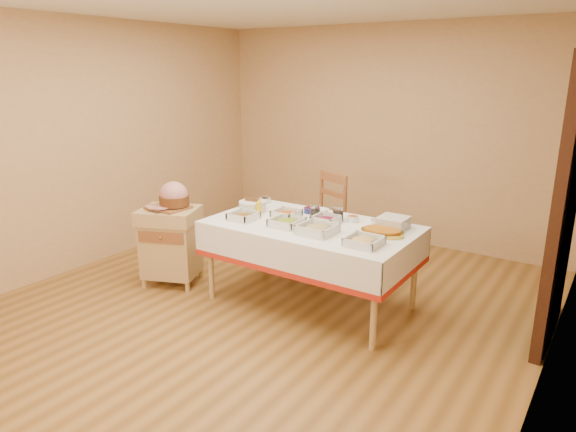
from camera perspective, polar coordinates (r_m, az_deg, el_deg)
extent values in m
plane|color=olive|center=(4.72, -2.65, -10.07)|extent=(5.00, 5.00, 0.00)
plane|color=tan|center=(6.46, 10.67, 8.89)|extent=(4.50, 0.00, 4.50)
plane|color=tan|center=(5.92, -20.76, 7.49)|extent=(0.00, 5.00, 5.00)
plane|color=tan|center=(3.49, 28.25, 1.25)|extent=(0.00, 5.00, 5.00)
cube|color=black|center=(4.42, 28.65, 0.63)|extent=(0.06, 0.90, 2.10)
cube|color=#381C12|center=(3.94, 27.58, -0.91)|extent=(0.08, 0.10, 2.10)
cube|color=#381C12|center=(4.91, 29.05, 1.94)|extent=(0.08, 0.10, 2.10)
cube|color=tan|center=(4.52, 2.55, -1.28)|extent=(1.80, 1.00, 0.04)
cylinder|color=tan|center=(4.80, -8.58, -5.15)|extent=(0.05, 0.05, 0.71)
cylinder|color=tan|center=(5.41, -2.59, -2.53)|extent=(0.05, 0.05, 0.71)
cylinder|color=tan|center=(3.96, 9.55, -9.96)|extent=(0.05, 0.05, 0.71)
cylinder|color=tan|center=(4.68, 13.88, -6.04)|extent=(0.05, 0.05, 0.71)
cube|color=white|center=(4.52, 2.56, -0.98)|extent=(1.82, 1.02, 0.01)
cube|color=tan|center=(5.22, -12.86, -3.52)|extent=(0.63, 0.58, 0.54)
cube|color=tan|center=(5.12, -13.10, 0.07)|extent=(0.68, 0.63, 0.14)
cube|color=brown|center=(5.03, -14.74, -2.23)|extent=(0.42, 0.18, 0.11)
sphere|color=gold|center=(5.03, -14.83, -2.25)|extent=(0.03, 0.03, 0.03)
cylinder|color=tan|center=(5.39, -15.73, -6.74)|extent=(0.05, 0.05, 0.09)
cylinder|color=tan|center=(5.61, -12.92, -5.62)|extent=(0.05, 0.05, 0.09)
cylinder|color=tan|center=(5.07, -12.35, -7.96)|extent=(0.05, 0.05, 0.09)
cylinder|color=tan|center=(5.30, -9.52, -6.70)|extent=(0.05, 0.05, 0.09)
cube|color=brown|center=(5.43, 3.34, -0.75)|extent=(0.59, 0.57, 0.03)
cylinder|color=brown|center=(5.55, 0.44, -3.20)|extent=(0.04, 0.04, 0.49)
cylinder|color=brown|center=(5.78, 3.63, -2.45)|extent=(0.04, 0.04, 0.49)
cylinder|color=brown|center=(5.25, 2.93, -4.35)|extent=(0.04, 0.04, 0.49)
cylinder|color=brown|center=(5.49, 6.19, -3.51)|extent=(0.04, 0.04, 0.49)
cylinder|color=brown|center=(5.64, 3.73, 2.45)|extent=(0.04, 0.04, 0.52)
cylinder|color=brown|center=(5.34, 6.35, 1.63)|extent=(0.04, 0.04, 0.52)
cube|color=brown|center=(5.44, 5.06, 4.29)|extent=(0.40, 0.18, 0.10)
cube|color=brown|center=(5.10, -13.15, 0.93)|extent=(0.38, 0.30, 0.02)
ellipsoid|color=tan|center=(5.06, -12.57, 2.41)|extent=(0.28, 0.25, 0.24)
cylinder|color=brown|center=(5.08, -12.53, 1.69)|extent=(0.29, 0.29, 0.09)
cube|color=silver|center=(5.03, -14.77, 0.82)|extent=(0.24, 0.11, 0.00)
cylinder|color=silver|center=(5.12, -14.13, 1.16)|extent=(0.27, 0.08, 0.01)
cube|color=silver|center=(4.66, -4.98, -0.33)|extent=(0.23, 0.23, 0.01)
ellipsoid|color=#B51414|center=(4.65, -4.98, -0.07)|extent=(0.17, 0.17, 0.06)
cylinder|color=silver|center=(4.60, -4.67, -0.18)|extent=(0.14, 0.01, 0.10)
cube|color=silver|center=(4.46, -0.16, -1.03)|extent=(0.25, 0.25, 0.01)
ellipsoid|color=gold|center=(4.45, -0.16, -0.73)|extent=(0.19, 0.19, 0.07)
cylinder|color=silver|center=(4.40, 0.26, -0.90)|extent=(0.14, 0.01, 0.10)
cube|color=silver|center=(4.27, 3.26, -1.83)|extent=(0.29, 0.29, 0.02)
ellipsoid|color=tan|center=(4.26, 3.27, -1.48)|extent=(0.22, 0.22, 0.08)
cylinder|color=silver|center=(4.20, 3.81, -1.68)|extent=(0.16, 0.01, 0.12)
cube|color=silver|center=(4.02, 8.41, -3.12)|extent=(0.26, 0.26, 0.01)
ellipsoid|color=tan|center=(4.01, 8.43, -2.80)|extent=(0.20, 0.20, 0.07)
cylinder|color=silver|center=(3.97, 9.01, -3.03)|extent=(0.13, 0.01, 0.10)
cube|color=silver|center=(4.71, -0.19, -0.09)|extent=(0.22, 0.22, 0.02)
ellipsoid|color=#C1510E|center=(4.70, -0.19, 0.17)|extent=(0.17, 0.17, 0.06)
cylinder|color=silver|center=(4.66, 0.16, 0.08)|extent=(0.15, 0.01, 0.11)
cube|color=silver|center=(4.55, 4.26, -0.72)|extent=(0.22, 0.22, 0.01)
ellipsoid|color=maroon|center=(4.54, 4.27, -0.46)|extent=(0.16, 0.16, 0.06)
cylinder|color=silver|center=(4.50, 4.66, -0.56)|extent=(0.14, 0.01, 0.10)
cylinder|color=silver|center=(5.23, -2.56, 1.75)|extent=(0.11, 0.11, 0.05)
cylinder|color=black|center=(5.23, -2.56, 1.93)|extent=(0.09, 0.09, 0.02)
cylinder|color=navy|center=(4.86, 2.45, 0.65)|extent=(0.12, 0.12, 0.05)
cylinder|color=maroon|center=(4.86, 2.45, 0.83)|extent=(0.10, 0.10, 0.02)
cylinder|color=silver|center=(4.62, 7.21, -0.31)|extent=(0.10, 0.10, 0.05)
cylinder|color=#C1510E|center=(4.61, 7.21, -0.11)|extent=(0.08, 0.08, 0.02)
imported|color=silver|center=(4.87, 3.55, 0.58)|extent=(0.16, 0.16, 0.04)
imported|color=silver|center=(4.55, 10.04, -0.71)|extent=(0.18, 0.18, 0.04)
cylinder|color=silver|center=(4.70, 3.03, 0.50)|extent=(0.09, 0.09, 0.11)
cylinder|color=silver|center=(4.69, 3.04, 1.24)|extent=(0.10, 0.10, 0.01)
cylinder|color=black|center=(4.71, 3.03, 0.32)|extent=(0.08, 0.08, 0.08)
cylinder|color=silver|center=(4.64, 5.58, 0.24)|extent=(0.10, 0.10, 0.12)
cylinder|color=silver|center=(4.62, 5.60, 1.02)|extent=(0.10, 0.10, 0.01)
cylinder|color=black|center=(4.64, 5.57, 0.05)|extent=(0.08, 0.08, 0.09)
cylinder|color=yellow|center=(4.78, -3.25, 0.84)|extent=(0.05, 0.05, 0.12)
cone|color=yellow|center=(4.77, -3.26, 1.74)|extent=(0.03, 0.03, 0.03)
cylinder|color=silver|center=(4.94, -3.97, 1.11)|extent=(0.26, 0.26, 0.09)
cube|color=silver|center=(4.48, 11.59, -1.28)|extent=(0.24, 0.24, 0.01)
cube|color=silver|center=(4.48, 11.60, -1.09)|extent=(0.24, 0.24, 0.01)
cube|color=silver|center=(4.48, 11.61, -0.91)|extent=(0.24, 0.24, 0.01)
cube|color=silver|center=(4.47, 11.62, -0.73)|extent=(0.24, 0.24, 0.01)
cube|color=silver|center=(4.47, 11.63, -0.55)|extent=(0.24, 0.24, 0.01)
cube|color=silver|center=(4.46, 11.64, -0.36)|extent=(0.24, 0.24, 0.01)
cube|color=silver|center=(4.46, 11.65, -0.18)|extent=(0.24, 0.24, 0.01)
ellipsoid|color=gold|center=(4.30, 10.41, -1.83)|extent=(0.37, 0.26, 0.03)
ellipsoid|color=#B86713|center=(4.29, 10.42, -1.66)|extent=(0.31, 0.22, 0.04)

